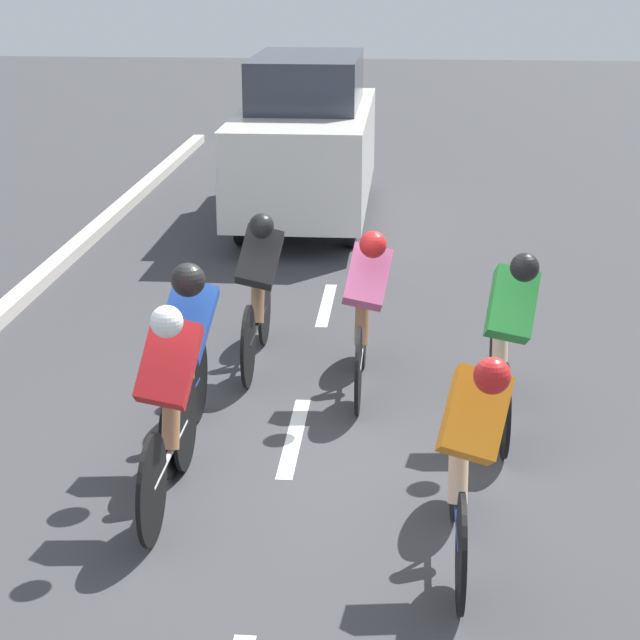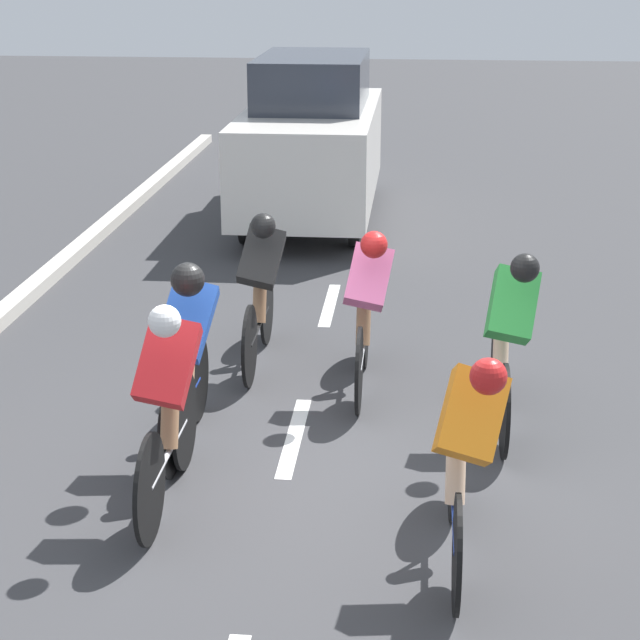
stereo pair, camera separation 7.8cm
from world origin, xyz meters
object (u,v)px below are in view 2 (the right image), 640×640
(cyclist_red, at_px, (168,400))
(cyclist_black, at_px, (260,285))
(cyclist_orange, at_px, (465,454))
(cyclist_blue, at_px, (187,348))
(cyclist_green, at_px, (508,337))
(support_car, at_px, (312,140))
(cyclist_pink, at_px, (366,306))

(cyclist_red, bearing_deg, cyclist_black, -95.04)
(cyclist_orange, bearing_deg, cyclist_blue, -35.59)
(cyclist_blue, xyz_separation_m, cyclist_red, (-0.05, 0.83, -0.04))
(cyclist_green, bearing_deg, cyclist_orange, 78.93)
(cyclist_blue, relative_size, support_car, 0.38)
(cyclist_black, distance_m, support_car, 5.51)
(support_car, bearing_deg, cyclist_pink, 99.99)
(cyclist_red, relative_size, cyclist_black, 0.99)
(cyclist_green, height_order, cyclist_orange, cyclist_green)
(cyclist_blue, bearing_deg, cyclist_red, 93.69)
(cyclist_pink, bearing_deg, support_car, -80.01)
(cyclist_green, xyz_separation_m, cyclist_black, (2.05, -1.15, -0.01))
(support_car, bearing_deg, cyclist_black, 91.10)
(cyclist_orange, distance_m, support_car, 8.80)
(cyclist_pink, bearing_deg, cyclist_orange, 105.17)
(cyclist_black, bearing_deg, cyclist_pink, 152.73)
(cyclist_pink, bearing_deg, cyclist_black, -27.27)
(cyclist_pink, xyz_separation_m, cyclist_black, (0.95, -0.49, 0.00))
(cyclist_pink, height_order, cyclist_blue, cyclist_blue)
(cyclist_green, distance_m, support_car, 7.00)
(cyclist_pink, xyz_separation_m, cyclist_blue, (1.23, 1.24, 0.06))
(cyclist_black, bearing_deg, cyclist_orange, 118.05)
(cyclist_green, bearing_deg, support_car, -72.06)
(cyclist_red, bearing_deg, cyclist_pink, -119.54)
(cyclist_black, xyz_separation_m, support_car, (0.11, -5.50, 0.34))
(cyclist_orange, relative_size, support_car, 0.40)
(cyclist_green, distance_m, cyclist_black, 2.35)
(cyclist_blue, distance_m, cyclist_red, 0.84)
(cyclist_pink, height_order, cyclist_red, cyclist_red)
(cyclist_red, height_order, support_car, support_car)
(cyclist_green, relative_size, support_car, 0.40)
(cyclist_orange, xyz_separation_m, cyclist_red, (1.89, -0.56, 0.02))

